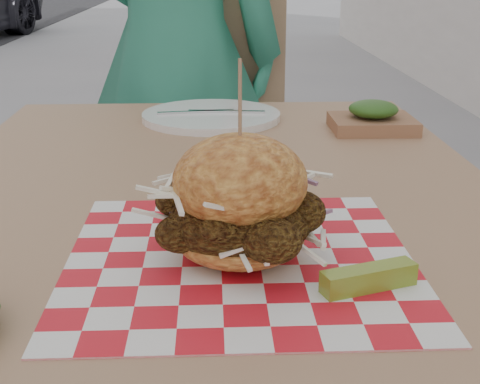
{
  "coord_description": "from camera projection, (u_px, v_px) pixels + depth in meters",
  "views": [
    {
      "loc": [
        0.14,
        -0.77,
        1.05
      ],
      "look_at": [
        0.17,
        -0.13,
        0.82
      ],
      "focal_mm": 50.0,
      "sensor_mm": 36.0,
      "label": 1
    }
  ],
  "objects": [
    {
      "name": "diner",
      "position": [
        174.0,
        51.0,
        1.79
      ],
      "size": [
        0.65,
        0.48,
        1.62
      ],
      "primitive_type": "imported",
      "rotation": [
        0.0,
        0.0,
        2.98
      ],
      "color": "#2F896A",
      "rests_on": "ground"
    },
    {
      "name": "pickle_spear",
      "position": [
        369.0,
        278.0,
        0.63
      ],
      "size": [
        0.1,
        0.05,
        0.02
      ],
      "primitive_type": "cube",
      "rotation": [
        0.0,
        0.0,
        0.33
      ],
      "color": "olive",
      "rests_on": "paper_liner"
    },
    {
      "name": "kraft_tray",
      "position": [
        373.0,
        118.0,
        1.22
      ],
      "size": [
        0.15,
        0.12,
        0.06
      ],
      "color": "#905F41",
      "rests_on": "patio_table"
    },
    {
      "name": "paper_liner",
      "position": [
        240.0,
        258.0,
        0.7
      ],
      "size": [
        0.36,
        0.36,
        0.0
      ],
      "primitive_type": "cube",
      "color": "red",
      "rests_on": "patio_table"
    },
    {
      "name": "patio_table",
      "position": [
        213.0,
        248.0,
        0.92
      ],
      "size": [
        0.8,
        1.2,
        0.75
      ],
      "color": "#A3795B",
      "rests_on": "ground"
    },
    {
      "name": "patio_chair",
      "position": [
        206.0,
        150.0,
        1.83
      ],
      "size": [
        0.48,
        0.49,
        0.95
      ],
      "rotation": [
        0.0,
        0.0,
        0.16
      ],
      "color": "#A3795B",
      "rests_on": "ground"
    },
    {
      "name": "place_setting",
      "position": [
        211.0,
        116.0,
        1.3
      ],
      "size": [
        0.27,
        0.27,
        0.02
      ],
      "color": "white",
      "rests_on": "patio_table"
    },
    {
      "name": "sandwich",
      "position": [
        240.0,
        206.0,
        0.68
      ],
      "size": [
        0.18,
        0.18,
        0.21
      ],
      "color": "gold",
      "rests_on": "paper_liner"
    }
  ]
}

